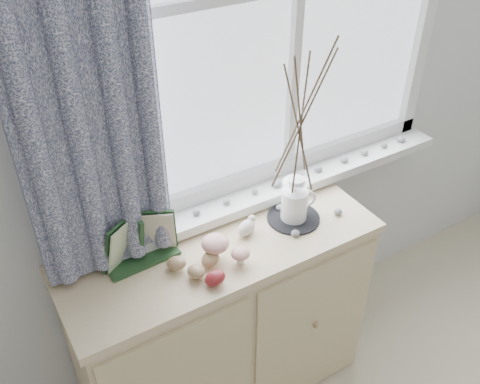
{
  "coord_description": "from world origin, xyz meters",
  "views": [
    {
      "loc": [
        -0.85,
        0.47,
        2.15
      ],
      "look_at": [
        -0.1,
        1.7,
        1.1
      ],
      "focal_mm": 40.0,
      "sensor_mm": 36.0,
      "label": 1
    }
  ],
  "objects_px": {
    "sideboard": "(224,323)",
    "botanical_book": "(143,243)",
    "toadstool_cluster": "(222,247)",
    "twig_pitcher": "(301,118)"
  },
  "relations": [
    {
      "from": "botanical_book",
      "to": "toadstool_cluster",
      "type": "relative_size",
      "value": 1.94
    },
    {
      "from": "sideboard",
      "to": "botanical_book",
      "type": "height_order",
      "value": "botanical_book"
    },
    {
      "from": "sideboard",
      "to": "botanical_book",
      "type": "relative_size",
      "value": 4.05
    },
    {
      "from": "sideboard",
      "to": "botanical_book",
      "type": "distance_m",
      "value": 0.6
    },
    {
      "from": "botanical_book",
      "to": "twig_pitcher",
      "type": "bearing_deg",
      "value": -8.17
    },
    {
      "from": "botanical_book",
      "to": "toadstool_cluster",
      "type": "xyz_separation_m",
      "value": [
        0.24,
        -0.11,
        -0.05
      ]
    },
    {
      "from": "sideboard",
      "to": "botanical_book",
      "type": "bearing_deg",
      "value": 170.48
    },
    {
      "from": "sideboard",
      "to": "toadstool_cluster",
      "type": "height_order",
      "value": "toadstool_cluster"
    },
    {
      "from": "botanical_book",
      "to": "toadstool_cluster",
      "type": "bearing_deg",
      "value": -26.63
    },
    {
      "from": "twig_pitcher",
      "to": "botanical_book",
      "type": "bearing_deg",
      "value": -164.77
    }
  ]
}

